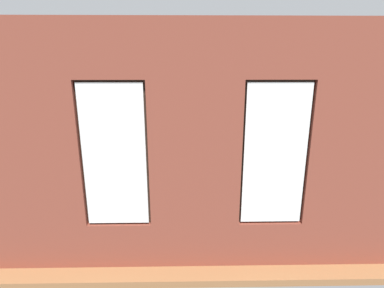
{
  "coord_description": "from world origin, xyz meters",
  "views": [
    {
      "loc": [
        0.11,
        6.17,
        2.76
      ],
      "look_at": [
        -0.0,
        0.4,
        1.15
      ],
      "focal_mm": 28.0,
      "sensor_mm": 36.0,
      "label": 1
    }
  ],
  "objects_px": {
    "remote_black": "(185,171)",
    "media_console": "(77,170)",
    "candle_jar": "(196,172)",
    "potted_plant_corner_near_left": "(280,144)",
    "remote_silver": "(192,172)",
    "potted_plant_foreground_right": "(103,146)",
    "potted_plant_corner_far_left": "(359,188)",
    "couch_left": "(303,178)",
    "tv_flatscreen": "(74,142)",
    "cup_ceramic": "(207,169)",
    "couch_by_window": "(139,219)",
    "coffee_table": "(192,175)",
    "potted_plant_between_couches": "(225,196)",
    "table_plant_small": "(175,170)",
    "potted_plant_mid_room_small": "(225,162)",
    "potted_plant_by_left_couch": "(267,152)",
    "papasan_chair": "(191,149)"
  },
  "relations": [
    {
      "from": "couch_left",
      "to": "remote_black",
      "type": "relative_size",
      "value": 11.69
    },
    {
      "from": "couch_left",
      "to": "potted_plant_by_left_couch",
      "type": "height_order",
      "value": "couch_left"
    },
    {
      "from": "tv_flatscreen",
      "to": "potted_plant_mid_room_small",
      "type": "xyz_separation_m",
      "value": [
        -3.57,
        -0.16,
        -0.58
      ]
    },
    {
      "from": "couch_left",
      "to": "tv_flatscreen",
      "type": "height_order",
      "value": "tv_flatscreen"
    },
    {
      "from": "potted_plant_corner_near_left",
      "to": "potted_plant_foreground_right",
      "type": "xyz_separation_m",
      "value": [
        4.96,
        0.05,
        -0.01
      ]
    },
    {
      "from": "potted_plant_mid_room_small",
      "to": "tv_flatscreen",
      "type": "bearing_deg",
      "value": 2.57
    },
    {
      "from": "candle_jar",
      "to": "remote_silver",
      "type": "xyz_separation_m",
      "value": [
        0.09,
        -0.11,
        -0.03
      ]
    },
    {
      "from": "coffee_table",
      "to": "media_console",
      "type": "bearing_deg",
      "value": -14.3
    },
    {
      "from": "remote_black",
      "to": "media_console",
      "type": "bearing_deg",
      "value": 63.26
    },
    {
      "from": "potted_plant_corner_far_left",
      "to": "remote_black",
      "type": "bearing_deg",
      "value": -36.14
    },
    {
      "from": "couch_by_window",
      "to": "table_plant_small",
      "type": "relative_size",
      "value": 9.42
    },
    {
      "from": "cup_ceramic",
      "to": "remote_silver",
      "type": "bearing_deg",
      "value": 20.33
    },
    {
      "from": "cup_ceramic",
      "to": "potted_plant_corner_near_left",
      "type": "xyz_separation_m",
      "value": [
        -2.19,
        -1.91,
        0.0
      ]
    },
    {
      "from": "media_console",
      "to": "potted_plant_corner_near_left",
      "type": "xyz_separation_m",
      "value": [
        -5.26,
        -1.34,
        0.22
      ]
    },
    {
      "from": "couch_left",
      "to": "potted_plant_corner_near_left",
      "type": "bearing_deg",
      "value": 179.88
    },
    {
      "from": "couch_left",
      "to": "remote_black",
      "type": "xyz_separation_m",
      "value": [
        2.53,
        -0.2,
        0.11
      ]
    },
    {
      "from": "remote_black",
      "to": "media_console",
      "type": "xyz_separation_m",
      "value": [
        2.58,
        -0.61,
        -0.19
      ]
    },
    {
      "from": "potted_plant_between_couches",
      "to": "couch_left",
      "type": "bearing_deg",
      "value": -139.58
    },
    {
      "from": "coffee_table",
      "to": "potted_plant_corner_near_left",
      "type": "bearing_deg",
      "value": -141.1
    },
    {
      "from": "remote_silver",
      "to": "potted_plant_foreground_right",
      "type": "height_order",
      "value": "potted_plant_foreground_right"
    },
    {
      "from": "coffee_table",
      "to": "potted_plant_foreground_right",
      "type": "distance_m",
      "value": 3.14
    },
    {
      "from": "couch_left",
      "to": "potted_plant_corner_far_left",
      "type": "relative_size",
      "value": 1.34
    },
    {
      "from": "papasan_chair",
      "to": "remote_silver",
      "type": "bearing_deg",
      "value": 89.37
    },
    {
      "from": "potted_plant_foreground_right",
      "to": "papasan_chair",
      "type": "bearing_deg",
      "value": 174.51
    },
    {
      "from": "table_plant_small",
      "to": "potted_plant_corner_near_left",
      "type": "xyz_separation_m",
      "value": [
        -2.89,
        -2.14,
        -0.06
      ]
    },
    {
      "from": "potted_plant_mid_room_small",
      "to": "potted_plant_by_left_couch",
      "type": "height_order",
      "value": "potted_plant_by_left_couch"
    },
    {
      "from": "remote_silver",
      "to": "potted_plant_corner_near_left",
      "type": "height_order",
      "value": "potted_plant_corner_near_left"
    },
    {
      "from": "candle_jar",
      "to": "potted_plant_corner_near_left",
      "type": "distance_m",
      "value": 3.24
    },
    {
      "from": "potted_plant_by_left_couch",
      "to": "potted_plant_between_couches",
      "type": "bearing_deg",
      "value": 63.9
    },
    {
      "from": "potted_plant_corner_near_left",
      "to": "potted_plant_corner_far_left",
      "type": "distance_m",
      "value": 3.93
    },
    {
      "from": "couch_left",
      "to": "cup_ceramic",
      "type": "distance_m",
      "value": 2.06
    },
    {
      "from": "potted_plant_between_couches",
      "to": "potted_plant_corner_far_left",
      "type": "height_order",
      "value": "potted_plant_corner_far_left"
    },
    {
      "from": "remote_black",
      "to": "table_plant_small",
      "type": "bearing_deg",
      "value": 118.98
    },
    {
      "from": "remote_silver",
      "to": "potted_plant_corner_near_left",
      "type": "xyz_separation_m",
      "value": [
        -2.52,
        -2.04,
        0.03
      ]
    },
    {
      "from": "couch_by_window",
      "to": "potted_plant_corner_far_left",
      "type": "height_order",
      "value": "potted_plant_corner_far_left"
    },
    {
      "from": "papasan_chair",
      "to": "potted_plant_between_couches",
      "type": "bearing_deg",
      "value": 97.8
    },
    {
      "from": "media_console",
      "to": "candle_jar",
      "type": "bearing_deg",
      "value": 164.13
    },
    {
      "from": "potted_plant_corner_near_left",
      "to": "papasan_chair",
      "type": "bearing_deg",
      "value": 6.5
    },
    {
      "from": "couch_by_window",
      "to": "coffee_table",
      "type": "distance_m",
      "value": 1.97
    },
    {
      "from": "potted_plant_between_couches",
      "to": "potted_plant_corner_far_left",
      "type": "relative_size",
      "value": 0.68
    },
    {
      "from": "couch_left",
      "to": "remote_silver",
      "type": "xyz_separation_m",
      "value": [
        2.37,
        -0.11,
        0.11
      ]
    },
    {
      "from": "candle_jar",
      "to": "potted_plant_between_couches",
      "type": "height_order",
      "value": "potted_plant_between_couches"
    },
    {
      "from": "couch_left",
      "to": "potted_plant_between_couches",
      "type": "height_order",
      "value": "potted_plant_between_couches"
    },
    {
      "from": "candle_jar",
      "to": "table_plant_small",
      "type": "relative_size",
      "value": 0.47
    },
    {
      "from": "media_console",
      "to": "potted_plant_corner_near_left",
      "type": "distance_m",
      "value": 5.43
    },
    {
      "from": "potted_plant_mid_room_small",
      "to": "potted_plant_by_left_couch",
      "type": "bearing_deg",
      "value": -158.62
    },
    {
      "from": "couch_by_window",
      "to": "cup_ceramic",
      "type": "bearing_deg",
      "value": -122.55
    },
    {
      "from": "tv_flatscreen",
      "to": "potted_plant_corner_far_left",
      "type": "xyz_separation_m",
      "value": [
        -5.27,
        2.57,
        -0.05
      ]
    },
    {
      "from": "potted_plant_mid_room_small",
      "to": "cup_ceramic",
      "type": "bearing_deg",
      "value": 55.74
    },
    {
      "from": "cup_ceramic",
      "to": "potted_plant_foreground_right",
      "type": "xyz_separation_m",
      "value": [
        2.77,
        -1.86,
        -0.01
      ]
    }
  ]
}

